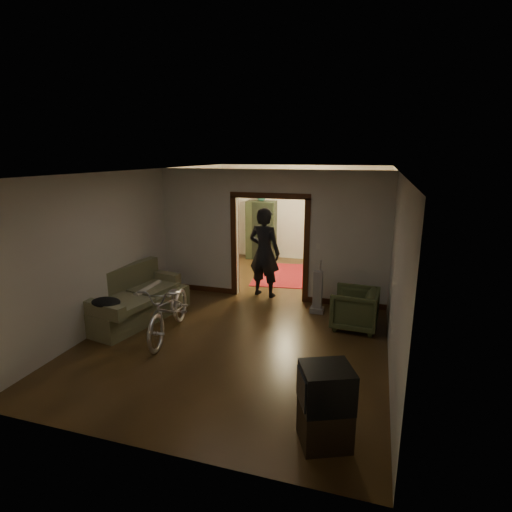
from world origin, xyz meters
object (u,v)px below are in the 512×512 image
at_px(bicycle, 169,309).
at_px(desk, 335,253).
at_px(armchair, 355,309).
at_px(person, 264,253).
at_px(locker, 261,230).
at_px(sofa, 135,295).

xyz_separation_m(bicycle, desk, (2.29, 5.33, -0.09)).
xyz_separation_m(bicycle, armchair, (3.07, 1.27, -0.12)).
height_order(person, locker, person).
bearing_deg(bicycle, armchair, 12.93).
distance_m(bicycle, armchair, 3.32).
height_order(bicycle, armchair, bicycle).
height_order(bicycle, locker, locker).
height_order(sofa, desk, sofa).
height_order(armchair, desk, desk).
xyz_separation_m(locker, desk, (2.26, -0.31, -0.47)).
distance_m(armchair, desk, 4.14).
bearing_deg(sofa, person, 56.40).
xyz_separation_m(person, locker, (-0.99, 3.18, -0.12)).
relative_size(bicycle, desk, 1.73).
xyz_separation_m(armchair, desk, (-0.78, 4.06, 0.03)).
xyz_separation_m(sofa, locker, (1.01, 5.19, 0.39)).
height_order(locker, desk, locker).
xyz_separation_m(bicycle, person, (1.02, 2.46, 0.50)).
xyz_separation_m(person, desk, (1.27, 2.88, -0.59)).
bearing_deg(locker, desk, -11.39).
bearing_deg(armchair, desk, -165.27).
distance_m(bicycle, desk, 5.80).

